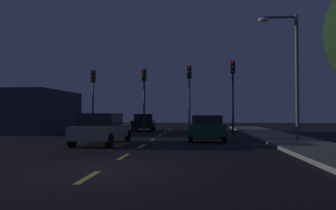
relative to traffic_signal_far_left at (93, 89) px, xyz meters
The scene contains 18 objects.
ground_plane 10.73m from the traffic_signal_far_left, 58.30° to the right, with size 80.00×80.00×0.00m, color black.
sidewalk_curb_right 15.85m from the traffic_signal_far_left, 34.00° to the right, with size 3.00×40.00×0.15m, color gray.
lane_stripe_nearest 18.02m from the traffic_signal_far_left, 72.39° to the right, with size 0.16×1.60×0.01m, color #EACC4C.
lane_stripe_second 14.52m from the traffic_signal_far_left, 67.73° to the right, with size 0.16×1.60×0.01m, color #EACC4C.
lane_stripe_third 11.22m from the traffic_signal_far_left, 59.99° to the right, with size 0.16×1.60×0.01m, color #EACC4C.
lane_stripe_fourth 8.36m from the traffic_signal_far_left, 45.61° to the right, with size 0.16×1.60×0.01m, color #EACC4C.
lane_stripe_fifth 6.54m from the traffic_signal_far_left, 17.31° to the right, with size 0.16×1.60×0.01m, color #EACC4C.
lane_stripe_sixth 6.68m from the traffic_signal_far_left, 21.72° to the left, with size 0.16×1.60×0.01m, color #EACC4C.
lane_stripe_seventh 8.67m from the traffic_signal_far_left, 47.94° to the left, with size 0.16×1.60×0.01m, color #EACC4C.
traffic_signal_far_left is the anchor object (origin of this frame).
traffic_signal_center_left 3.94m from the traffic_signal_far_left, ahead, with size 0.32×0.38×4.89m.
traffic_signal_center_right 7.35m from the traffic_signal_far_left, ahead, with size 0.32×0.38×5.06m.
traffic_signal_far_right 10.55m from the traffic_signal_far_left, ahead, with size 0.32×0.38×5.38m.
car_stopped_ahead 10.50m from the traffic_signal_far_left, 33.52° to the right, with size 1.96×4.06×1.42m.
car_adjacent_lane 9.51m from the traffic_signal_far_left, 69.16° to the right, with size 2.05×4.60×1.53m.
car_oncoming_far 5.88m from the traffic_signal_far_left, 52.22° to the left, with size 2.13×4.16×1.49m.
street_lamp_right 14.50m from the traffic_signal_far_left, 27.78° to the right, with size 2.08×0.36×6.72m.
storefront_left 5.19m from the traffic_signal_far_left, 167.98° to the left, with size 4.28×7.75×3.34m, color #333847.
Camera 1 is at (2.60, -8.87, 1.52)m, focal length 35.33 mm.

